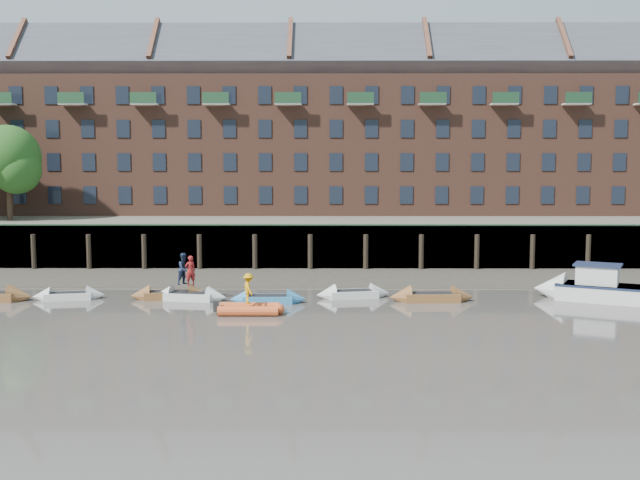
{
  "coord_description": "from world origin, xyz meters",
  "views": [
    {
      "loc": [
        2.99,
        -31.72,
        7.69
      ],
      "look_at": [
        2.75,
        12.0,
        3.2
      ],
      "focal_mm": 42.0,
      "sensor_mm": 36.0,
      "label": 1
    }
  ],
  "objects_px": {
    "rowboat_6": "(432,297)",
    "person_rower_b": "(184,269)",
    "rowboat_5": "(353,294)",
    "motor_launch": "(585,288)",
    "rib_tender": "(252,309)",
    "person_rower_a": "(190,271)",
    "person_rib_crew": "(249,288)",
    "rowboat_1": "(69,296)",
    "rowboat_3": "(190,296)",
    "rowboat_2": "(170,295)",
    "rowboat_4": "(268,299)"
  },
  "relations": [
    {
      "from": "person_rower_a",
      "to": "person_rib_crew",
      "type": "relative_size",
      "value": 1.09
    },
    {
      "from": "rowboat_2",
      "to": "person_rower_a",
      "type": "distance_m",
      "value": 2.01
    },
    {
      "from": "rib_tender",
      "to": "person_rower_a",
      "type": "relative_size",
      "value": 1.97
    },
    {
      "from": "rowboat_4",
      "to": "rib_tender",
      "type": "distance_m",
      "value": 3.08
    },
    {
      "from": "rowboat_1",
      "to": "rowboat_5",
      "type": "height_order",
      "value": "rowboat_5"
    },
    {
      "from": "rib_tender",
      "to": "person_rib_crew",
      "type": "distance_m",
      "value": 1.08
    },
    {
      "from": "rowboat_1",
      "to": "motor_launch",
      "type": "bearing_deg",
      "value": -10.46
    },
    {
      "from": "person_rower_b",
      "to": "rowboat_2",
      "type": "bearing_deg",
      "value": 119.66
    },
    {
      "from": "rowboat_4",
      "to": "rowboat_5",
      "type": "bearing_deg",
      "value": 17.4
    },
    {
      "from": "rowboat_4",
      "to": "person_rower_a",
      "type": "xyz_separation_m",
      "value": [
        -4.42,
        0.81,
        1.47
      ]
    },
    {
      "from": "rowboat_6",
      "to": "motor_launch",
      "type": "height_order",
      "value": "motor_launch"
    },
    {
      "from": "rowboat_1",
      "to": "rowboat_6",
      "type": "height_order",
      "value": "rowboat_6"
    },
    {
      "from": "rowboat_1",
      "to": "rowboat_6",
      "type": "bearing_deg",
      "value": -11.87
    },
    {
      "from": "rowboat_4",
      "to": "person_rib_crew",
      "type": "relative_size",
      "value": 2.72
    },
    {
      "from": "rowboat_4",
      "to": "person_rib_crew",
      "type": "distance_m",
      "value": 3.27
    },
    {
      "from": "rowboat_4",
      "to": "person_rib_crew",
      "type": "height_order",
      "value": "person_rib_crew"
    },
    {
      "from": "rowboat_2",
      "to": "motor_launch",
      "type": "xyz_separation_m",
      "value": [
        23.58,
        -0.19,
        0.45
      ]
    },
    {
      "from": "motor_launch",
      "to": "person_rower_a",
      "type": "height_order",
      "value": "person_rower_a"
    },
    {
      "from": "motor_launch",
      "to": "person_rower_a",
      "type": "bearing_deg",
      "value": 26.72
    },
    {
      "from": "motor_launch",
      "to": "rowboat_2",
      "type": "bearing_deg",
      "value": 25.5
    },
    {
      "from": "rowboat_3",
      "to": "motor_launch",
      "type": "height_order",
      "value": "motor_launch"
    },
    {
      "from": "rowboat_4",
      "to": "rib_tender",
      "type": "relative_size",
      "value": 1.27
    },
    {
      "from": "rowboat_4",
      "to": "person_rib_crew",
      "type": "xyz_separation_m",
      "value": [
        -0.76,
        -2.98,
        1.11
      ]
    },
    {
      "from": "rowboat_3",
      "to": "rowboat_5",
      "type": "bearing_deg",
      "value": 14.84
    },
    {
      "from": "rowboat_6",
      "to": "person_rib_crew",
      "type": "xyz_separation_m",
      "value": [
        -9.89,
        -3.57,
        1.08
      ]
    },
    {
      "from": "motor_launch",
      "to": "rowboat_4",
      "type": "bearing_deg",
      "value": 29.51
    },
    {
      "from": "rowboat_2",
      "to": "rowboat_3",
      "type": "bearing_deg",
      "value": -29.3
    },
    {
      "from": "rowboat_1",
      "to": "person_rower_b",
      "type": "bearing_deg",
      "value": -9.94
    },
    {
      "from": "person_rib_crew",
      "to": "rowboat_2",
      "type": "bearing_deg",
      "value": 29.38
    },
    {
      "from": "rowboat_3",
      "to": "motor_launch",
      "type": "distance_m",
      "value": 22.34
    },
    {
      "from": "person_rower_a",
      "to": "rowboat_1",
      "type": "bearing_deg",
      "value": -33.43
    },
    {
      "from": "rowboat_3",
      "to": "rowboat_6",
      "type": "distance_m",
      "value": 13.6
    },
    {
      "from": "rowboat_3",
      "to": "person_rib_crew",
      "type": "xyz_separation_m",
      "value": [
        3.71,
        -3.84,
        1.1
      ]
    },
    {
      "from": "rowboat_2",
      "to": "rib_tender",
      "type": "height_order",
      "value": "rowboat_2"
    },
    {
      "from": "rib_tender",
      "to": "person_rower_a",
      "type": "distance_m",
      "value": 5.59
    },
    {
      "from": "motor_launch",
      "to": "person_rower_b",
      "type": "distance_m",
      "value": 22.71
    },
    {
      "from": "rowboat_3",
      "to": "person_rower_b",
      "type": "distance_m",
      "value": 1.59
    },
    {
      "from": "rowboat_2",
      "to": "person_rower_b",
      "type": "bearing_deg",
      "value": -19.4
    },
    {
      "from": "rowboat_4",
      "to": "rowboat_5",
      "type": "relative_size",
      "value": 0.95
    },
    {
      "from": "rowboat_3",
      "to": "person_rower_a",
      "type": "height_order",
      "value": "person_rower_a"
    },
    {
      "from": "rowboat_1",
      "to": "rowboat_5",
      "type": "bearing_deg",
      "value": -8.43
    },
    {
      "from": "rib_tender",
      "to": "rowboat_3",
      "type": "bearing_deg",
      "value": 135.0
    },
    {
      "from": "rowboat_2",
      "to": "person_rower_b",
      "type": "distance_m",
      "value": 1.77
    },
    {
      "from": "rowboat_1",
      "to": "rib_tender",
      "type": "bearing_deg",
      "value": -31.29
    },
    {
      "from": "rowboat_5",
      "to": "rib_tender",
      "type": "bearing_deg",
      "value": -149.98
    },
    {
      "from": "rowboat_6",
      "to": "person_rower_b",
      "type": "distance_m",
      "value": 14.04
    },
    {
      "from": "rowboat_5",
      "to": "rowboat_6",
      "type": "height_order",
      "value": "rowboat_6"
    },
    {
      "from": "rowboat_5",
      "to": "motor_launch",
      "type": "xyz_separation_m",
      "value": [
        13.08,
        -0.56,
        0.46
      ]
    },
    {
      "from": "person_rower_b",
      "to": "person_rib_crew",
      "type": "xyz_separation_m",
      "value": [
        4.06,
        -4.12,
        -0.42
      ]
    },
    {
      "from": "rowboat_1",
      "to": "rowboat_3",
      "type": "relative_size",
      "value": 0.93
    }
  ]
}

